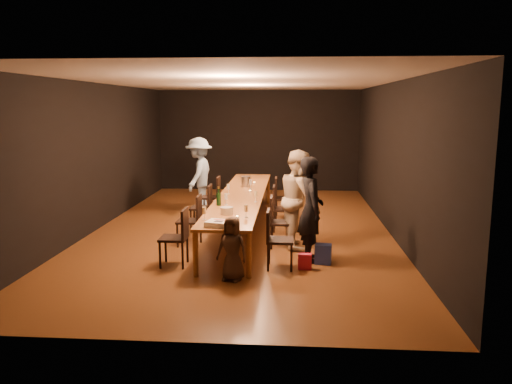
# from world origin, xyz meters

# --- Properties ---
(ground) EXTENTS (10.00, 10.00, 0.00)m
(ground) POSITION_xyz_m (0.00, 0.00, 0.00)
(ground) COLOR #4A2D12
(ground) RESTS_ON ground
(room_shell) EXTENTS (6.04, 10.04, 3.02)m
(room_shell) POSITION_xyz_m (0.00, 0.00, 2.08)
(room_shell) COLOR black
(room_shell) RESTS_ON ground
(table) EXTENTS (0.90, 6.00, 0.75)m
(table) POSITION_xyz_m (0.00, 0.00, 0.70)
(table) COLOR #9A602C
(table) RESTS_ON ground
(chair_right_0) EXTENTS (0.42, 0.42, 0.93)m
(chair_right_0) POSITION_xyz_m (0.85, -2.40, 0.47)
(chair_right_0) COLOR black
(chair_right_0) RESTS_ON ground
(chair_right_1) EXTENTS (0.42, 0.42, 0.93)m
(chair_right_1) POSITION_xyz_m (0.85, -1.20, 0.47)
(chair_right_1) COLOR black
(chair_right_1) RESTS_ON ground
(chair_right_2) EXTENTS (0.42, 0.42, 0.93)m
(chair_right_2) POSITION_xyz_m (0.85, 0.00, 0.47)
(chair_right_2) COLOR black
(chair_right_2) RESTS_ON ground
(chair_right_3) EXTENTS (0.42, 0.42, 0.93)m
(chair_right_3) POSITION_xyz_m (0.85, 1.20, 0.47)
(chair_right_3) COLOR black
(chair_right_3) RESTS_ON ground
(chair_left_0) EXTENTS (0.42, 0.42, 0.93)m
(chair_left_0) POSITION_xyz_m (-0.85, -2.40, 0.47)
(chair_left_0) COLOR black
(chair_left_0) RESTS_ON ground
(chair_left_1) EXTENTS (0.42, 0.42, 0.93)m
(chair_left_1) POSITION_xyz_m (-0.85, -1.20, 0.47)
(chair_left_1) COLOR black
(chair_left_1) RESTS_ON ground
(chair_left_2) EXTENTS (0.42, 0.42, 0.93)m
(chair_left_2) POSITION_xyz_m (-0.85, 0.00, 0.47)
(chair_left_2) COLOR black
(chair_left_2) RESTS_ON ground
(chair_left_3) EXTENTS (0.42, 0.42, 0.93)m
(chair_left_3) POSITION_xyz_m (-0.85, 1.20, 0.47)
(chair_left_3) COLOR black
(chair_left_3) RESTS_ON ground
(woman_birthday) EXTENTS (0.52, 0.70, 1.73)m
(woman_birthday) POSITION_xyz_m (1.34, -1.96, 0.86)
(woman_birthday) COLOR black
(woman_birthday) RESTS_ON ground
(woman_tan) EXTENTS (0.78, 0.94, 1.77)m
(woman_tan) POSITION_xyz_m (1.15, -1.14, 0.88)
(woman_tan) COLOR beige
(woman_tan) RESTS_ON ground
(man_blue) EXTENTS (0.80, 1.23, 1.78)m
(man_blue) POSITION_xyz_m (-1.23, 1.86, 0.89)
(man_blue) COLOR #82A5C9
(man_blue) RESTS_ON ground
(child) EXTENTS (0.54, 0.44, 0.95)m
(child) POSITION_xyz_m (0.16, -3.00, 0.48)
(child) COLOR #3E2E22
(child) RESTS_ON ground
(gift_bag_red) EXTENTS (0.21, 0.12, 0.25)m
(gift_bag_red) POSITION_xyz_m (1.24, -2.44, 0.13)
(gift_bag_red) COLOR #C31D40
(gift_bag_red) RESTS_ON ground
(gift_bag_blue) EXTENTS (0.29, 0.21, 0.33)m
(gift_bag_blue) POSITION_xyz_m (1.54, -2.14, 0.16)
(gift_bag_blue) COLOR #2945B3
(gift_bag_blue) RESTS_ON ground
(birthday_cake) EXTENTS (0.43, 0.38, 0.09)m
(birthday_cake) POSITION_xyz_m (-0.06, -2.77, 0.79)
(birthday_cake) COLOR white
(birthday_cake) RESTS_ON table
(plate_stack) EXTENTS (0.25, 0.25, 0.12)m
(plate_stack) POSITION_xyz_m (-0.06, -1.93, 0.81)
(plate_stack) COLOR white
(plate_stack) RESTS_ON table
(champagne_bottle) EXTENTS (0.09, 0.09, 0.35)m
(champagne_bottle) POSITION_xyz_m (-0.30, -1.19, 0.92)
(champagne_bottle) COLOR black
(champagne_bottle) RESTS_ON table
(ice_bucket) EXTENTS (0.23, 0.23, 0.23)m
(ice_bucket) POSITION_xyz_m (-0.01, 1.00, 0.86)
(ice_bucket) COLOR silver
(ice_bucket) RESTS_ON table
(wineglass_0) EXTENTS (0.06, 0.06, 0.21)m
(wineglass_0) POSITION_xyz_m (-0.36, -2.35, 0.85)
(wineglass_0) COLOR beige
(wineglass_0) RESTS_ON table
(wineglass_1) EXTENTS (0.06, 0.06, 0.21)m
(wineglass_1) POSITION_xyz_m (0.29, -2.14, 0.85)
(wineglass_1) COLOR beige
(wineglass_1) RESTS_ON table
(wineglass_2) EXTENTS (0.06, 0.06, 0.21)m
(wineglass_2) POSITION_xyz_m (-0.17, -1.12, 0.85)
(wineglass_2) COLOR silver
(wineglass_2) RESTS_ON table
(wineglass_3) EXTENTS (0.06, 0.06, 0.21)m
(wineglass_3) POSITION_xyz_m (0.34, -0.81, 0.85)
(wineglass_3) COLOR beige
(wineglass_3) RESTS_ON table
(wineglass_4) EXTENTS (0.06, 0.06, 0.21)m
(wineglass_4) POSITION_xyz_m (-0.27, -0.01, 0.85)
(wineglass_4) COLOR silver
(wineglass_4) RESTS_ON table
(wineglass_5) EXTENTS (0.06, 0.06, 0.21)m
(wineglass_5) POSITION_xyz_m (0.12, 0.67, 0.85)
(wineglass_5) COLOR silver
(wineglass_5) RESTS_ON table
(tealight_near) EXTENTS (0.05, 0.05, 0.03)m
(tealight_near) POSITION_xyz_m (0.15, -2.20, 0.77)
(tealight_near) COLOR #B2B7B2
(tealight_near) RESTS_ON table
(tealight_mid) EXTENTS (0.05, 0.05, 0.03)m
(tealight_mid) POSITION_xyz_m (0.15, 0.26, 0.77)
(tealight_mid) COLOR #B2B7B2
(tealight_mid) RESTS_ON table
(tealight_far) EXTENTS (0.05, 0.05, 0.03)m
(tealight_far) POSITION_xyz_m (0.15, 1.40, 0.77)
(tealight_far) COLOR #B2B7B2
(tealight_far) RESTS_ON table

